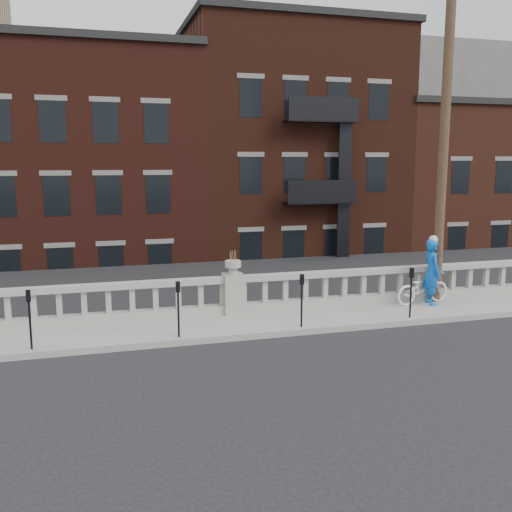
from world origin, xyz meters
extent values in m
plane|color=black|center=(0.00, 0.00, 0.00)|extent=(120.00, 120.00, 0.00)
cube|color=gray|center=(0.00, 3.00, 0.07)|extent=(32.00, 2.20, 0.15)
cube|color=gray|center=(0.00, 3.95, 0.28)|extent=(28.00, 0.34, 0.25)
cube|color=gray|center=(0.00, 3.95, 1.10)|extent=(28.00, 0.34, 0.16)
cube|color=gray|center=(0.00, 3.95, 0.70)|extent=(0.55, 0.55, 1.10)
cylinder|color=gray|center=(0.00, 3.95, 1.35)|extent=(0.24, 0.24, 0.20)
cylinder|color=gray|center=(0.00, 3.95, 1.53)|extent=(0.44, 0.44, 0.18)
cube|color=#605E59|center=(0.00, 4.30, -2.42)|extent=(36.00, 0.50, 5.15)
cube|color=black|center=(0.00, 25.95, -5.25)|extent=(80.00, 44.00, 0.50)
cube|color=#595651|center=(-2.00, 8.45, -3.00)|extent=(16.00, 7.00, 4.00)
cube|color=#595651|center=(22.00, 32.95, 4.00)|extent=(14.00, 14.00, 18.00)
cube|color=#3F1812|center=(-4.00, 19.95, 2.00)|extent=(10.00, 14.00, 14.00)
cube|color=black|center=(-4.00, 19.95, 9.15)|extent=(10.30, 14.30, 0.30)
cube|color=#3C1910|center=(6.00, 19.95, 2.75)|extent=(10.00, 14.00, 15.50)
cube|color=black|center=(6.00, 19.95, 10.65)|extent=(10.30, 14.30, 0.30)
cube|color=#4E2317|center=(16.00, 19.95, 1.00)|extent=(10.00, 14.00, 12.00)
cube|color=black|center=(16.00, 19.95, 7.15)|extent=(10.30, 14.30, 0.30)
cylinder|color=#422D1E|center=(6.20, 3.60, 5.15)|extent=(0.28, 0.28, 10.00)
cylinder|color=black|center=(-5.09, 2.15, 0.70)|extent=(0.05, 0.05, 1.10)
cube|color=black|center=(-5.09, 2.15, 1.38)|extent=(0.10, 0.08, 0.26)
cube|color=black|center=(-5.09, 2.10, 1.42)|extent=(0.06, 0.01, 0.08)
cylinder|color=black|center=(-1.78, 2.15, 0.70)|extent=(0.05, 0.05, 1.10)
cube|color=black|center=(-1.78, 2.15, 1.38)|extent=(0.10, 0.08, 0.26)
cube|color=black|center=(-1.78, 2.10, 1.42)|extent=(0.06, 0.01, 0.08)
cylinder|color=black|center=(1.35, 2.15, 0.70)|extent=(0.05, 0.05, 1.10)
cube|color=black|center=(1.35, 2.15, 1.38)|extent=(0.10, 0.08, 0.26)
cube|color=black|center=(1.35, 2.10, 1.42)|extent=(0.06, 0.01, 0.08)
cylinder|color=black|center=(4.46, 2.15, 0.70)|extent=(0.05, 0.05, 1.10)
cube|color=black|center=(4.46, 2.15, 1.38)|extent=(0.10, 0.08, 0.26)
cube|color=black|center=(4.46, 2.10, 1.42)|extent=(0.06, 0.01, 0.08)
imported|color=white|center=(5.62, 3.41, 0.63)|extent=(1.90, 0.92, 0.96)
imported|color=blue|center=(5.82, 3.29, 1.12)|extent=(0.54, 0.75, 1.93)
camera|label=1|loc=(-3.61, -11.01, 4.32)|focal=40.00mm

